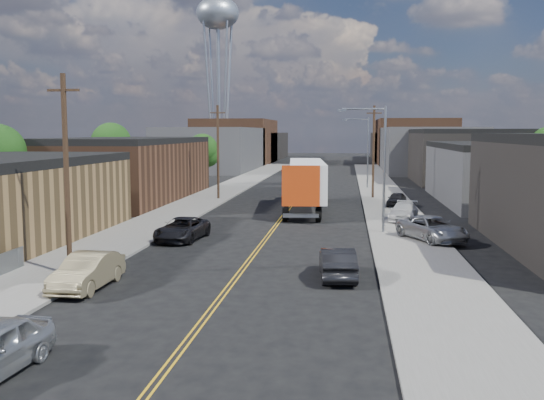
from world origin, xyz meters
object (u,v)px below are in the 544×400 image
(car_left_c, at_px, (182,229))
(car_right_oncoming, at_px, (337,263))
(car_right_lot_b, at_px, (404,211))
(car_right_lot_c, at_px, (397,199))
(water_tower, at_px, (218,20))
(semi_truck, at_px, (308,182))
(car_right_lot_a, at_px, (432,228))
(car_left_b, at_px, (87,271))

(car_left_c, xyz_separation_m, car_right_oncoming, (10.46, -9.40, 0.02))
(car_right_lot_b, height_order, car_right_lot_c, car_right_lot_b)
(water_tower, height_order, car_left_c, water_tower)
(car_right_oncoming, bearing_deg, semi_truck, -87.96)
(car_right_lot_c, bearing_deg, water_tower, 128.23)
(car_left_c, distance_m, car_right_lot_a, 16.51)
(water_tower, xyz_separation_m, car_left_b, (15.60, -102.00, -29.83))
(car_left_b, xyz_separation_m, car_right_lot_c, (16.55, 32.48, -0.02))
(car_right_oncoming, xyz_separation_m, car_right_lot_b, (4.97, 19.67, 0.08))
(semi_truck, xyz_separation_m, car_right_lot_b, (8.15, -6.80, -1.76))
(car_right_oncoming, bearing_deg, car_right_lot_b, -108.98)
(water_tower, bearing_deg, car_left_b, -81.30)
(water_tower, relative_size, car_left_b, 7.46)
(car_right_oncoming, bearing_deg, water_tower, -79.50)
(semi_truck, bearing_deg, car_left_b, -110.54)
(car_left_b, distance_m, car_right_lot_c, 36.45)
(car_left_c, distance_m, car_right_lot_b, 18.54)
(car_right_lot_c, bearing_deg, car_left_c, -115.00)
(water_tower, relative_size, semi_truck, 2.08)
(car_left_b, bearing_deg, water_tower, 100.15)
(car_left_c, bearing_deg, semi_truck, 71.73)
(semi_truck, bearing_deg, car_right_oncoming, -88.30)
(car_right_lot_a, bearing_deg, car_right_oncoming, -145.97)
(semi_truck, distance_m, car_left_c, 18.66)
(car_left_c, bearing_deg, car_right_lot_b, 38.49)
(car_left_b, height_order, car_right_lot_a, car_right_lot_a)
(car_right_lot_a, xyz_separation_m, car_right_lot_c, (-0.85, 18.45, -0.13))
(car_right_oncoming, bearing_deg, car_left_c, -46.74)
(car_right_lot_c, bearing_deg, car_right_lot_a, -73.94)
(car_right_lot_b, xyz_separation_m, car_right_lot_c, (0.18, 9.41, -0.06))
(car_right_lot_a, relative_size, car_right_lot_b, 1.15)
(car_right_lot_c, bearing_deg, car_right_oncoming, -86.62)
(car_left_b, distance_m, car_right_lot_b, 28.28)
(car_left_c, xyz_separation_m, car_right_lot_c, (15.61, 19.69, 0.04))
(car_right_lot_b, bearing_deg, car_left_b, -113.03)
(semi_truck, height_order, car_right_lot_a, semi_truck)
(semi_truck, relative_size, car_right_lot_b, 3.65)
(water_tower, xyz_separation_m, car_right_lot_c, (32.15, -69.52, -29.85))
(car_right_lot_c, bearing_deg, semi_truck, -149.20)
(car_right_oncoming, bearing_deg, car_left_b, 11.75)
(car_left_c, bearing_deg, car_right_oncoming, -37.11)
(car_left_c, distance_m, car_right_oncoming, 14.06)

